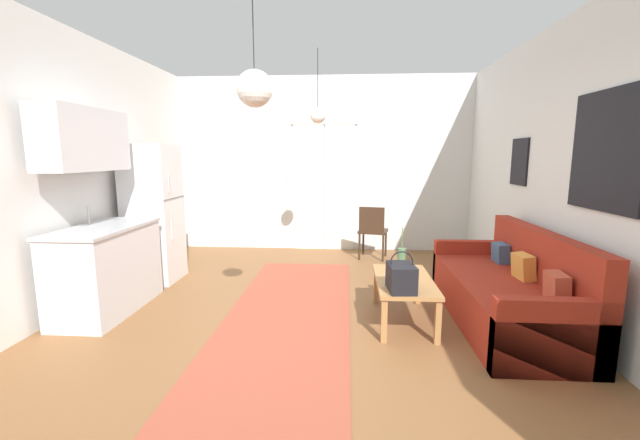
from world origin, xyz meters
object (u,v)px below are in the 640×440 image
(handbag, at_px, (401,277))
(pendant_lamp_near, at_px, (255,89))
(couch, at_px, (510,294))
(pendant_lamp_far, at_px, (318,115))
(coffee_table, at_px, (404,284))
(refrigerator, at_px, (153,214))
(bamboo_vase, at_px, (402,258))
(accent_chair, at_px, (373,229))

(handbag, height_order, pendant_lamp_near, pendant_lamp_near)
(couch, bearing_deg, handbag, -161.04)
(pendant_lamp_near, bearing_deg, handbag, 17.00)
(pendant_lamp_far, bearing_deg, handbag, -63.23)
(coffee_table, bearing_deg, pendant_lamp_far, 124.46)
(coffee_table, height_order, refrigerator, refrigerator)
(handbag, bearing_deg, couch, 18.96)
(pendant_lamp_near, distance_m, pendant_lamp_far, 2.06)
(bamboo_vase, bearing_deg, coffee_table, -93.23)
(pendant_lamp_near, bearing_deg, coffee_table, 29.18)
(refrigerator, relative_size, pendant_lamp_near, 1.85)
(couch, bearing_deg, accent_chair, 116.90)
(refrigerator, bearing_deg, bamboo_vase, -14.03)
(bamboo_vase, height_order, handbag, bamboo_vase)
(couch, relative_size, handbag, 5.82)
(coffee_table, relative_size, pendant_lamp_near, 1.09)
(couch, relative_size, bamboo_vase, 4.72)
(bamboo_vase, height_order, accent_chair, bamboo_vase)
(couch, xyz_separation_m, pendant_lamp_far, (-1.93, 1.31, 1.79))
(handbag, relative_size, pendant_lamp_near, 0.38)
(bamboo_vase, relative_size, handbag, 1.23)
(bamboo_vase, xyz_separation_m, handbag, (-0.09, -0.69, 0.01))
(bamboo_vase, distance_m, pendant_lamp_near, 2.25)
(couch, distance_m, bamboo_vase, 1.07)
(bamboo_vase, xyz_separation_m, pendant_lamp_far, (-0.94, 0.99, 1.55))
(coffee_table, distance_m, accent_chair, 2.34)
(couch, distance_m, handbag, 1.17)
(handbag, height_order, accent_chair, accent_chair)
(coffee_table, distance_m, pendant_lamp_near, 2.22)
(refrigerator, height_order, pendant_lamp_far, pendant_lamp_far)
(couch, xyz_separation_m, coffee_table, (-1.01, -0.04, 0.09))
(accent_chair, height_order, pendant_lamp_far, pendant_lamp_far)
(couch, xyz_separation_m, pendant_lamp_near, (-2.25, -0.73, 1.79))
(coffee_table, xyz_separation_m, handbag, (-0.07, -0.34, 0.17))
(couch, distance_m, coffee_table, 1.01)
(refrigerator, distance_m, accent_chair, 3.11)
(coffee_table, height_order, pendant_lamp_near, pendant_lamp_near)
(accent_chair, bearing_deg, pendant_lamp_far, 64.37)
(handbag, distance_m, accent_chair, 2.67)
(bamboo_vase, distance_m, handbag, 0.70)
(coffee_table, distance_m, bamboo_vase, 0.39)
(coffee_table, distance_m, pendant_lamp_far, 2.36)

